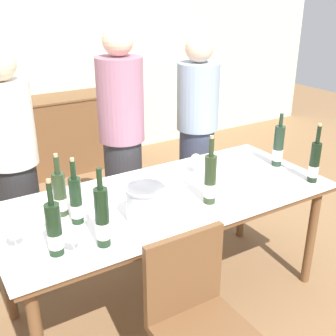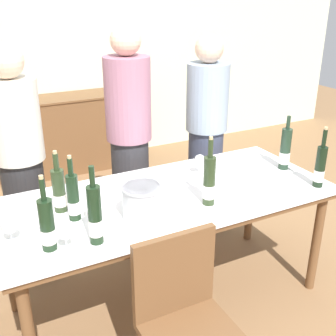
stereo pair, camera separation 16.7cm
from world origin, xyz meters
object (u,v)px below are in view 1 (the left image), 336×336
(wine_bottle_3, at_px, (314,163))
(wine_glass_1, at_px, (14,232))
(wine_bottle_5, at_px, (76,201))
(person_guest_left, at_px, (122,144))
(wine_glass_2, at_px, (73,238))
(wine_bottle_4, at_px, (278,147))
(person_host, at_px, (14,171))
(person_guest_right, at_px, (197,136))
(wine_bottle_6, at_px, (60,195))
(dining_table, at_px, (168,206))
(sideboard_cabinet, at_px, (53,136))
(wine_bottle_0, at_px, (102,219))
(wine_bottle_2, at_px, (210,180))
(wine_bottle_1, at_px, (54,230))
(wine_glass_0, at_px, (196,160))
(chair_near_front, at_px, (196,314))
(ice_bucket, at_px, (146,202))

(wine_bottle_3, relative_size, wine_glass_1, 2.79)
(wine_bottle_5, height_order, person_guest_left, person_guest_left)
(wine_glass_2, bearing_deg, wine_bottle_4, 10.26)
(person_host, height_order, person_guest_right, person_host)
(wine_bottle_6, relative_size, wine_glass_2, 2.81)
(dining_table, relative_size, wine_bottle_3, 5.25)
(sideboard_cabinet, distance_m, wine_glass_1, 2.75)
(wine_bottle_0, distance_m, wine_bottle_2, 0.70)
(wine_bottle_3, xyz_separation_m, person_host, (-1.61, 1.05, -0.08))
(wine_bottle_1, height_order, wine_bottle_4, wine_bottle_1)
(wine_bottle_6, relative_size, wine_glass_1, 2.57)
(wine_bottle_5, bearing_deg, wine_glass_0, 12.69)
(wine_glass_2, xyz_separation_m, chair_near_front, (0.42, -0.40, -0.34))
(wine_bottle_1, distance_m, wine_bottle_4, 1.67)
(dining_table, xyz_separation_m, wine_bottle_6, (-0.61, 0.11, 0.19))
(person_host, bearing_deg, wine_bottle_2, -46.76)
(wine_glass_2, height_order, person_guest_right, person_guest_right)
(ice_bucket, relative_size, wine_glass_0, 1.60)
(wine_bottle_0, bearing_deg, wine_bottle_6, 100.85)
(wine_bottle_2, height_order, wine_bottle_4, wine_bottle_2)
(sideboard_cabinet, xyz_separation_m, dining_table, (-0.03, -2.45, 0.27))
(chair_near_front, bearing_deg, person_guest_right, 55.09)
(wine_bottle_3, relative_size, person_guest_left, 0.23)
(wine_bottle_4, relative_size, chair_near_front, 0.43)
(wine_bottle_2, height_order, wine_bottle_5, wine_bottle_2)
(sideboard_cabinet, height_order, wine_bottle_5, wine_bottle_5)
(wine_glass_1, bearing_deg, person_guest_left, 40.79)
(wine_bottle_5, xyz_separation_m, person_guest_left, (0.63, 0.75, -0.03))
(sideboard_cabinet, relative_size, wine_bottle_3, 4.26)
(sideboard_cabinet, relative_size, wine_bottle_0, 4.09)
(wine_bottle_1, bearing_deg, wine_bottle_3, -2.42)
(wine_bottle_1, bearing_deg, wine_glass_1, 136.90)
(wine_bottle_0, relative_size, wine_bottle_4, 1.08)
(wine_bottle_6, bearing_deg, wine_glass_1, -144.72)
(wine_bottle_2, height_order, person_guest_right, person_guest_right)
(sideboard_cabinet, relative_size, wine_bottle_6, 4.62)
(ice_bucket, bearing_deg, wine_bottle_5, 153.46)
(person_host, relative_size, person_guest_left, 0.95)
(ice_bucket, relative_size, person_guest_right, 0.14)
(wine_glass_1, distance_m, person_guest_right, 1.81)
(ice_bucket, distance_m, person_host, 1.03)
(sideboard_cabinet, bearing_deg, person_guest_right, -68.47)
(wine_bottle_1, relative_size, person_guest_right, 0.24)
(sideboard_cabinet, height_order, wine_bottle_6, wine_bottle_6)
(wine_glass_1, height_order, person_host, person_host)
(wine_bottle_1, bearing_deg, wine_bottle_6, 68.06)
(dining_table, distance_m, chair_near_front, 0.75)
(person_guest_right, bearing_deg, dining_table, -134.81)
(wine_bottle_6, relative_size, person_host, 0.22)
(wine_bottle_3, height_order, person_host, person_host)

